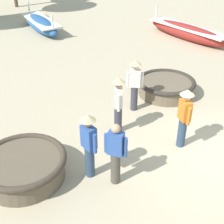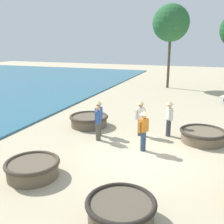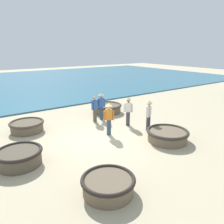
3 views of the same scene
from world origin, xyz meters
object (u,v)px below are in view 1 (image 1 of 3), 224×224
fisherman_hauling (118,102)px  coracle_beside_post (166,86)px  fisherman_crouching (135,82)px  fisherman_by_coracle (184,115)px  long_boat_red_hull (41,24)px  fisherman_standing_left (89,142)px  coracle_far_left (23,166)px  fisherman_standing_right (116,153)px  long_boat_green_hull (188,32)px

fisherman_hauling → coracle_beside_post: bearing=3.0°
fisherman_crouching → fisherman_by_coracle: same height
coracle_beside_post → fisherman_crouching: 1.69m
long_boat_red_hull → fisherman_standing_left: (-6.67, -9.98, 0.59)m
fisherman_crouching → fisherman_by_coracle: bearing=-109.0°
coracle_far_left → long_boat_red_hull: 11.74m
fisherman_crouching → fisherman_standing_left: bearing=-161.8°
fisherman_standing_left → fisherman_standing_right: 0.64m
fisherman_hauling → fisherman_standing_right: 2.04m
long_boat_red_hull → fisherman_by_coracle: 11.86m
coracle_far_left → coracle_beside_post: coracle_far_left is taller
long_boat_green_hull → fisherman_crouching: 7.70m
coracle_beside_post → long_boat_green_hull: 6.29m
fisherman_by_coracle → fisherman_hauling: bearing=107.8°
long_boat_red_hull → fisherman_standing_right: 12.40m
fisherman_by_coracle → fisherman_standing_right: fisherman_by_coracle is taller
coracle_far_left → long_boat_red_hull: bearing=49.0°
fisherman_hauling → fisherman_standing_right: bearing=-142.7°
coracle_beside_post → long_boat_red_hull: size_ratio=0.46×
long_boat_green_hull → fisherman_hauling: (-8.65, -2.46, 0.57)m
long_boat_green_hull → fisherman_hauling: bearing=-164.1°
long_boat_green_hull → fisherman_standing_left: size_ratio=3.02×
long_boat_green_hull → fisherman_standing_left: (-10.49, -3.10, 0.57)m
coracle_far_left → fisherman_standing_left: 1.65m
long_boat_green_hull → fisherman_standing_left: fisherman_standing_left is taller
long_boat_green_hull → fisherman_crouching: (-7.39, -2.09, 0.57)m
coracle_beside_post → long_boat_green_hull: long_boat_green_hull is taller
long_boat_red_hull → long_boat_green_hull: bearing=-61.0°
long_boat_red_hull → fisherman_hauling: (-4.84, -9.34, 0.59)m
coracle_far_left → coracle_beside_post: 5.68m
long_boat_green_hull → fisherman_by_coracle: fisherman_by_coracle is taller
fisherman_standing_right → coracle_beside_post: bearing=17.4°
fisherman_crouching → fisherman_hauling: same height
long_boat_red_hull → fisherman_by_coracle: (-4.29, -11.04, 0.59)m
long_boat_red_hull → fisherman_crouching: (-3.58, -8.96, 0.59)m
coracle_far_left → long_boat_green_hull: size_ratio=0.40×
coracle_beside_post → long_boat_red_hull: long_boat_red_hull is taller
long_boat_green_hull → fisherman_crouching: fisherman_crouching is taller
coracle_beside_post → fisherman_crouching: (-1.54, 0.23, 0.65)m
fisherman_standing_left → coracle_far_left: bearing=132.8°
coracle_beside_post → fisherman_hauling: size_ratio=1.20×
long_boat_red_hull → fisherman_standing_right: (-6.46, -10.57, 0.46)m
fisherman_standing_left → fisherman_hauling: 1.94m
coracle_beside_post → fisherman_hauling: fisherman_hauling is taller
long_boat_red_hull → fisherman_hauling: 10.53m
coracle_far_left → fisherman_standing_left: bearing=-47.2°
fisherman_hauling → coracle_far_left: bearing=170.5°
fisherman_crouching → fisherman_standing_right: fisherman_crouching is taller
coracle_far_left → fisherman_by_coracle: bearing=-32.6°
fisherman_standing_left → fisherman_by_coracle: same height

